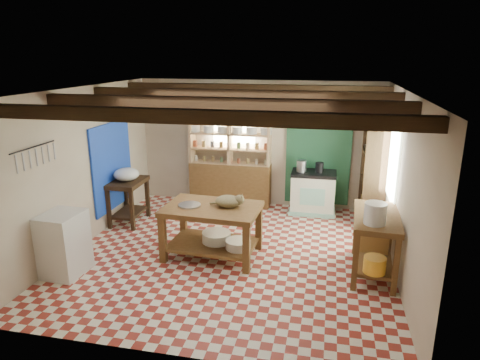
% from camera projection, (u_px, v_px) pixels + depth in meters
% --- Properties ---
extents(floor, '(5.00, 5.00, 0.02)m').
position_uv_depth(floor, '(231.00, 254.00, 6.92)').
color(floor, maroon).
rests_on(floor, ground).
extents(ceiling, '(5.00, 5.00, 0.02)m').
position_uv_depth(ceiling, '(230.00, 90.00, 6.18)').
color(ceiling, '#4A494E').
rests_on(ceiling, wall_back).
extents(wall_back, '(5.00, 0.04, 2.60)m').
position_uv_depth(wall_back, '(258.00, 144.00, 8.89)').
color(wall_back, '#C3B39C').
rests_on(wall_back, floor).
extents(wall_front, '(5.00, 0.04, 2.60)m').
position_uv_depth(wall_front, '(173.00, 245.00, 4.20)').
color(wall_front, '#C3B39C').
rests_on(wall_front, floor).
extents(wall_left, '(0.04, 5.00, 2.60)m').
position_uv_depth(wall_left, '(83.00, 168.00, 7.04)').
color(wall_left, '#C3B39C').
rests_on(wall_left, floor).
extents(wall_right, '(0.04, 5.00, 2.60)m').
position_uv_depth(wall_right, '(402.00, 186.00, 6.05)').
color(wall_right, '#C3B39C').
rests_on(wall_right, floor).
extents(ceiling_beams, '(5.00, 3.80, 0.15)m').
position_uv_depth(ceiling_beams, '(230.00, 98.00, 6.21)').
color(ceiling_beams, '#301F11').
rests_on(ceiling_beams, ceiling).
extents(blue_wall_patch, '(0.04, 1.40, 1.60)m').
position_uv_depth(blue_wall_patch, '(112.00, 166.00, 7.94)').
color(blue_wall_patch, '#193FBC').
rests_on(blue_wall_patch, wall_left).
extents(green_wall_patch, '(1.30, 0.04, 2.30)m').
position_uv_depth(green_wall_patch, '(318.00, 149.00, 8.63)').
color(green_wall_patch, '#215436').
rests_on(green_wall_patch, wall_back).
extents(window_back, '(0.90, 0.02, 0.80)m').
position_uv_depth(window_back, '(234.00, 124.00, 8.86)').
color(window_back, silver).
rests_on(window_back, wall_back).
extents(window_right, '(0.02, 1.30, 1.20)m').
position_uv_depth(window_right, '(392.00, 162.00, 6.97)').
color(window_right, silver).
rests_on(window_right, wall_right).
extents(utensil_rail, '(0.06, 0.90, 0.28)m').
position_uv_depth(utensil_rail, '(34.00, 156.00, 5.77)').
color(utensil_rail, black).
rests_on(utensil_rail, wall_left).
extents(pot_rack, '(0.86, 0.12, 0.36)m').
position_uv_depth(pot_rack, '(320.00, 105.00, 7.97)').
color(pot_rack, black).
rests_on(pot_rack, ceiling).
extents(shelving_unit, '(1.70, 0.34, 2.20)m').
position_uv_depth(shelving_unit, '(230.00, 154.00, 8.88)').
color(shelving_unit, tan).
rests_on(shelving_unit, floor).
extents(tall_rack, '(0.40, 0.86, 2.00)m').
position_uv_depth(tall_rack, '(373.00, 173.00, 7.87)').
color(tall_rack, '#301F11').
rests_on(tall_rack, floor).
extents(work_table, '(1.51, 1.05, 0.83)m').
position_uv_depth(work_table, '(212.00, 231.00, 6.74)').
color(work_table, brown).
rests_on(work_table, floor).
extents(stove, '(0.87, 0.59, 0.85)m').
position_uv_depth(stove, '(313.00, 192.00, 8.58)').
color(stove, beige).
rests_on(stove, floor).
extents(prep_table, '(0.58, 0.84, 0.83)m').
position_uv_depth(prep_table, '(129.00, 201.00, 8.09)').
color(prep_table, '#301F11').
rests_on(prep_table, floor).
extents(white_cabinet, '(0.54, 0.64, 0.93)m').
position_uv_depth(white_cabinet, '(64.00, 244.00, 6.18)').
color(white_cabinet, silver).
rests_on(white_cabinet, floor).
extents(right_counter, '(0.71, 1.30, 0.91)m').
position_uv_depth(right_counter, '(374.00, 244.00, 6.19)').
color(right_counter, brown).
rests_on(right_counter, floor).
extents(cat, '(0.44, 0.36, 0.19)m').
position_uv_depth(cat, '(228.00, 201.00, 6.58)').
color(cat, olive).
rests_on(cat, work_table).
extents(steel_tray, '(0.37, 0.37, 0.02)m').
position_uv_depth(steel_tray, '(190.00, 205.00, 6.66)').
color(steel_tray, '#A5A5AC').
rests_on(steel_tray, work_table).
extents(basin_large, '(0.48, 0.48, 0.16)m').
position_uv_depth(basin_large, '(216.00, 237.00, 6.81)').
color(basin_large, silver).
rests_on(basin_large, work_table).
extents(basin_small, '(0.41, 0.41, 0.14)m').
position_uv_depth(basin_small, '(238.00, 244.00, 6.57)').
color(basin_small, silver).
rests_on(basin_small, work_table).
extents(kettle_left, '(0.20, 0.20, 0.23)m').
position_uv_depth(kettle_left, '(302.00, 166.00, 8.47)').
color(kettle_left, '#A5A5AC').
rests_on(kettle_left, stove).
extents(kettle_right, '(0.16, 0.16, 0.20)m').
position_uv_depth(kettle_right, '(319.00, 167.00, 8.41)').
color(kettle_right, black).
rests_on(kettle_right, stove).
extents(enamel_bowl, '(0.48, 0.48, 0.24)m').
position_uv_depth(enamel_bowl, '(126.00, 174.00, 7.93)').
color(enamel_bowl, silver).
rests_on(enamel_bowl, prep_table).
extents(white_bucket, '(0.31, 0.31, 0.29)m').
position_uv_depth(white_bucket, '(375.00, 214.00, 5.71)').
color(white_bucket, silver).
rests_on(white_bucket, right_counter).
extents(wicker_basket, '(0.45, 0.37, 0.30)m').
position_uv_depth(wicker_basket, '(373.00, 240.00, 6.49)').
color(wicker_basket, '#AD8145').
rests_on(wicker_basket, right_counter).
extents(yellow_tub, '(0.32, 0.32, 0.22)m').
position_uv_depth(yellow_tub, '(375.00, 265.00, 5.81)').
color(yellow_tub, '#F5AC28').
rests_on(yellow_tub, right_counter).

